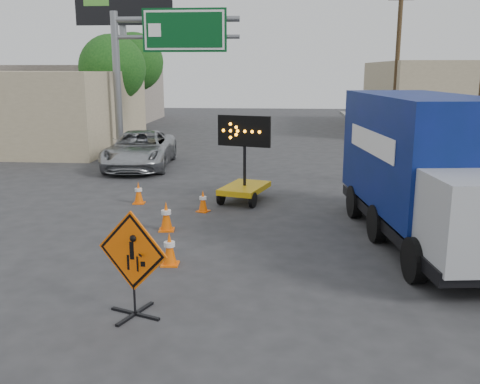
# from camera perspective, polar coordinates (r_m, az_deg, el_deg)

# --- Properties ---
(ground) EXTENTS (100.00, 100.00, 0.00)m
(ground) POSITION_cam_1_polar(r_m,az_deg,el_deg) (9.12, -6.72, -13.93)
(ground) COLOR #2D2D30
(ground) RESTS_ON ground
(curb_right) EXTENTS (0.40, 60.00, 0.12)m
(curb_right) POSITION_cam_1_polar(r_m,az_deg,el_deg) (23.95, 18.03, 2.59)
(curb_right) COLOR gray
(curb_right) RESTS_ON ground
(sidewalk_right) EXTENTS (4.00, 60.00, 0.15)m
(sidewalk_right) POSITION_cam_1_polar(r_m,az_deg,el_deg) (24.57, 23.27, 2.45)
(sidewalk_right) COLOR gray
(sidewalk_right) RESTS_ON ground
(storefront_left_far) EXTENTS (12.00, 10.00, 4.40)m
(storefront_left_far) POSITION_cam_1_polar(r_m,az_deg,el_deg) (45.20, -17.13, 9.98)
(storefront_left_far) COLOR #9E9184
(storefront_left_far) RESTS_ON ground
(building_right_far) EXTENTS (10.00, 14.00, 4.60)m
(building_right_far) POSITION_cam_1_polar(r_m,az_deg,el_deg) (39.64, 21.69, 9.45)
(building_right_far) COLOR tan
(building_right_far) RESTS_ON ground
(highway_gantry) EXTENTS (6.18, 0.38, 6.90)m
(highway_gantry) POSITION_cam_1_polar(r_m,az_deg,el_deg) (26.65, -8.79, 14.89)
(highway_gantry) COLOR slate
(highway_gantry) RESTS_ON ground
(billboard) EXTENTS (6.10, 0.54, 9.85)m
(billboard) POSITION_cam_1_polar(r_m,az_deg,el_deg) (35.44, -12.28, 17.94)
(billboard) COLOR slate
(billboard) RESTS_ON ground
(utility_pole_far) EXTENTS (1.80, 0.26, 9.00)m
(utility_pole_far) POSITION_cam_1_polar(r_m,az_deg,el_deg) (32.57, 16.44, 13.47)
(utility_pole_far) COLOR #4E3C21
(utility_pole_far) RESTS_ON ground
(tree_left_near) EXTENTS (3.71, 3.71, 6.03)m
(tree_left_near) POSITION_cam_1_polar(r_m,az_deg,el_deg) (31.49, -13.46, 12.72)
(tree_left_near) COLOR #4E3C21
(tree_left_near) RESTS_ON ground
(tree_left_far) EXTENTS (4.10, 4.10, 6.66)m
(tree_left_far) POSITION_cam_1_polar(r_m,az_deg,el_deg) (39.44, -11.23, 13.44)
(tree_left_far) COLOR #4E3C21
(tree_left_far) RESTS_ON ground
(construction_sign) EXTENTS (1.31, 0.94, 1.85)m
(construction_sign) POSITION_cam_1_polar(r_m,az_deg,el_deg) (9.19, -11.37, -7.26)
(construction_sign) COLOR black
(construction_sign) RESTS_ON ground
(arrow_board) EXTENTS (1.68, 2.16, 2.72)m
(arrow_board) POSITION_cam_1_polar(r_m,az_deg,el_deg) (16.91, 0.49, 1.04)
(arrow_board) COLOR gold
(arrow_board) RESTS_ON ground
(pickup_truck) EXTENTS (3.00, 5.72, 1.54)m
(pickup_truck) POSITION_cam_1_polar(r_m,az_deg,el_deg) (23.23, -10.61, 4.47)
(pickup_truck) COLOR #A5A8AC
(pickup_truck) RESTS_ON ground
(box_truck) EXTENTS (3.08, 7.63, 3.52)m
(box_truck) POSITION_cam_1_polar(r_m,az_deg,el_deg) (13.47, 19.08, 1.48)
(box_truck) COLOR black
(box_truck) RESTS_ON ground
(cone_a) EXTENTS (0.39, 0.39, 0.73)m
(cone_a) POSITION_cam_1_polar(r_m,az_deg,el_deg) (11.59, -7.52, -6.00)
(cone_a) COLOR #FF5F05
(cone_a) RESTS_ON ground
(cone_b) EXTENTS (0.44, 0.44, 0.78)m
(cone_b) POSITION_cam_1_polar(r_m,az_deg,el_deg) (14.02, -7.87, -2.55)
(cone_b) COLOR #FF5F05
(cone_b) RESTS_ON ground
(cone_c) EXTENTS (0.43, 0.43, 0.65)m
(cone_c) POSITION_cam_1_polar(r_m,az_deg,el_deg) (15.78, -3.97, -0.95)
(cone_c) COLOR #FF5F05
(cone_c) RESTS_ON ground
(cone_d) EXTENTS (0.37, 0.37, 0.69)m
(cone_d) POSITION_cam_1_polar(r_m,az_deg,el_deg) (16.99, -10.77, -0.07)
(cone_d) COLOR #FF5F05
(cone_d) RESTS_ON ground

